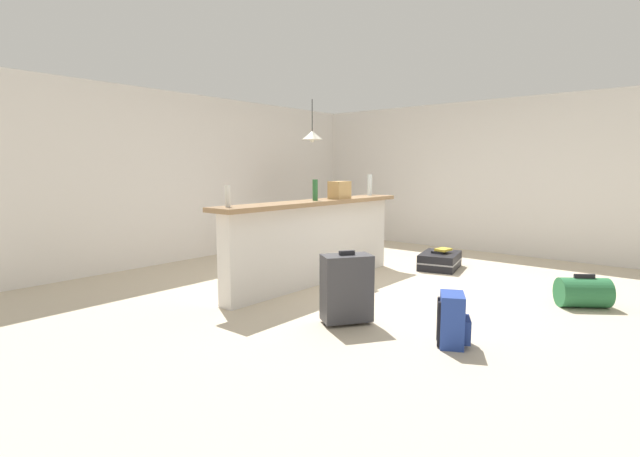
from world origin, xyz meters
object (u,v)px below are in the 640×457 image
dining_chair_near_partition (332,225)px  pendant_lamp (312,135)px  bottle_green (315,190)px  dining_table (308,214)px  duffel_bag_green (583,292)px  bottle_clear (370,185)px  grocery_bag (340,190)px  suitcase_upright_charcoal (347,288)px  book_stack (441,250)px  suitcase_flat_black (440,261)px  backpack_blue (453,321)px  bottle_white (228,196)px

dining_chair_near_partition → pendant_lamp: pendant_lamp is taller
bottle_green → dining_table: 2.19m
dining_chair_near_partition → duffel_bag_green: bearing=-97.1°
bottle_clear → dining_chair_near_partition: bearing=79.5°
grocery_bag → suitcase_upright_charcoal: 1.95m
pendant_lamp → book_stack: size_ratio=2.63×
suitcase_upright_charcoal → duffel_bag_green: suitcase_upright_charcoal is taller
suitcase_flat_black → dining_table: bearing=96.2°
grocery_bag → dining_chair_near_partition: bearing=42.2°
bottle_clear → dining_chair_near_partition: size_ratio=0.32×
grocery_bag → backpack_blue: 2.62m
bottle_white → dining_chair_near_partition: (2.71, 0.82, -0.61)m
grocery_bag → dining_chair_near_partition: (1.01, 0.92, -0.61)m
suitcase_upright_charcoal → book_stack: suitcase_upright_charcoal is taller
dining_table → bottle_clear: bearing=-100.1°
suitcase_upright_charcoal → book_stack: (2.74, 0.39, -0.08)m
grocery_bag → backpack_blue: size_ratio=0.62×
bottle_white → grocery_bag: (1.70, -0.10, 0.00)m
grocery_bag → duffel_bag_green: (0.57, -2.68, -0.97)m
dining_table → suitcase_upright_charcoal: dining_table is taller
bottle_white → book_stack: bottle_white is taller
dining_chair_near_partition → duffel_bag_green: size_ratio=1.65×
bottle_white → book_stack: size_ratio=0.81×
bottle_clear → suitcase_flat_black: 1.45m
dining_table → book_stack: size_ratio=4.19×
bottle_clear → duffel_bag_green: 3.00m
suitcase_flat_black → suitcase_upright_charcoal: suitcase_upright_charcoal is taller
dining_chair_near_partition → bottle_green: bearing=-148.5°
suitcase_flat_black → book_stack: (0.02, -0.00, 0.14)m
grocery_bag → suitcase_flat_black: bearing=-28.7°
bottle_white → suitcase_upright_charcoal: size_ratio=0.32×
grocery_bag → suitcase_upright_charcoal: (-1.37, -1.14, -0.79)m
suitcase_upright_charcoal → dining_chair_near_partition: bearing=40.8°
bottle_clear → duffel_bag_green: bottle_clear is taller
bottle_green → pendant_lamp: size_ratio=0.36×
grocery_bag → suitcase_upright_charcoal: size_ratio=0.39×
grocery_bag → dining_chair_near_partition: 1.50m
bottle_clear → bottle_white: bearing=-179.3°
dining_table → book_stack: 2.29m
bottle_white → bottle_green: (1.26, -0.07, 0.02)m
bottle_green → dining_chair_near_partition: bearing=31.5°
bottle_white → backpack_blue: bearing=-78.7°
backpack_blue → book_stack: bearing=27.3°
bottle_clear → book_stack: size_ratio=1.12×
bottle_clear → suitcase_upright_charcoal: bottle_clear is taller
dining_chair_near_partition → book_stack: (0.36, -1.66, -0.26)m
dining_table → backpack_blue: bearing=-123.4°
dining_chair_near_partition → pendant_lamp: (0.19, 0.57, 1.41)m
pendant_lamp → backpack_blue: size_ratio=1.64×
duffel_bag_green → backpack_blue: 1.92m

